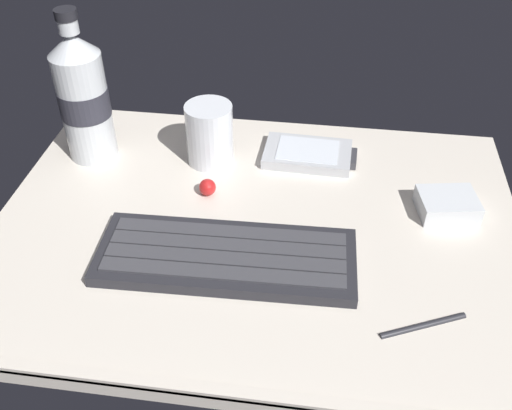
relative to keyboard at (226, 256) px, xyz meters
The scene contains 8 objects.
ground_plane 7.27cm from the keyboard, 69.81° to the left, with size 64.00×48.00×2.80cm.
keyboard is the anchor object (origin of this frame).
handheld_device 23.08cm from the keyboard, 70.25° to the left, with size 13.00×8.02×1.50cm.
juice_cup 20.54cm from the keyboard, 106.21° to the left, with size 6.40×6.40×8.50cm.
water_bottle 30.33cm from the keyboard, 139.91° to the left, with size 6.73×6.73×20.80cm.
charger_block 28.38cm from the keyboard, 25.77° to the left, with size 7.00×5.60×2.40cm, color silver.
trackball_mouse 12.70cm from the keyboard, 111.09° to the left, with size 2.20×2.20×2.20cm, color red.
stylus_pen 22.23cm from the keyboard, 16.51° to the right, with size 0.70×0.70×9.50cm, color #26262B.
Camera 1 is at (7.32, -52.73, 46.68)cm, focal length 40.79 mm.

